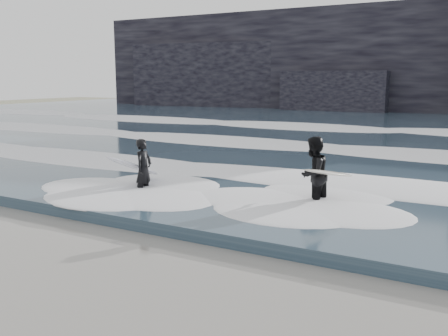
# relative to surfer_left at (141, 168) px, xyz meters

# --- Properties ---
(ground) EXTENTS (120.00, 120.00, 0.00)m
(ground) POSITION_rel_surfer_left_xyz_m (2.65, -5.63, -0.86)
(ground) COLOR #7B7752
(ground) RESTS_ON ground
(sea) EXTENTS (90.00, 52.00, 0.30)m
(sea) POSITION_rel_surfer_left_xyz_m (2.65, 23.37, -0.71)
(sea) COLOR #2D404E
(sea) RESTS_ON ground
(headland) EXTENTS (70.00, 9.00, 10.00)m
(headland) POSITION_rel_surfer_left_xyz_m (2.65, 40.37, 4.14)
(headland) COLOR black
(headland) RESTS_ON ground
(foam_near) EXTENTS (60.00, 3.20, 0.20)m
(foam_near) POSITION_rel_surfer_left_xyz_m (2.65, 3.37, -0.46)
(foam_near) COLOR white
(foam_near) RESTS_ON sea
(foam_mid) EXTENTS (60.00, 4.00, 0.24)m
(foam_mid) POSITION_rel_surfer_left_xyz_m (2.65, 10.37, -0.44)
(foam_mid) COLOR white
(foam_mid) RESTS_ON sea
(foam_far) EXTENTS (60.00, 4.80, 0.30)m
(foam_far) POSITION_rel_surfer_left_xyz_m (2.65, 19.37, -0.41)
(foam_far) COLOR white
(foam_far) RESTS_ON sea
(surfer_left) EXTENTS (0.95, 2.13, 1.70)m
(surfer_left) POSITION_rel_surfer_left_xyz_m (0.00, 0.00, 0.00)
(surfer_left) COLOR black
(surfer_left) RESTS_ON ground
(surfer_right) EXTENTS (1.42, 2.04, 1.93)m
(surfer_right) POSITION_rel_surfer_left_xyz_m (4.76, 1.00, 0.11)
(surfer_right) COLOR black
(surfer_right) RESTS_ON ground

